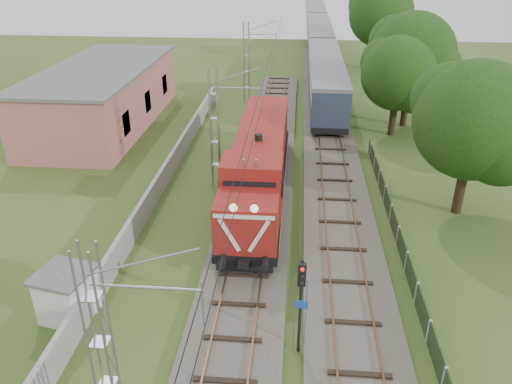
# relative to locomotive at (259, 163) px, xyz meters

# --- Properties ---
(ground) EXTENTS (140.00, 140.00, 0.00)m
(ground) POSITION_rel_locomotive_xyz_m (0.00, -10.70, -2.37)
(ground) COLOR #314E1D
(ground) RESTS_ON ground
(track_main) EXTENTS (4.20, 70.00, 0.45)m
(track_main) POSITION_rel_locomotive_xyz_m (0.00, -3.70, -2.19)
(track_main) COLOR #6B6054
(track_main) RESTS_ON ground
(track_side) EXTENTS (4.20, 80.00, 0.45)m
(track_side) POSITION_rel_locomotive_xyz_m (5.00, 9.30, -2.19)
(track_side) COLOR #6B6054
(track_side) RESTS_ON ground
(catenary) EXTENTS (3.31, 70.00, 8.00)m
(catenary) POSITION_rel_locomotive_xyz_m (-2.95, 1.30, 1.68)
(catenary) COLOR gray
(catenary) RESTS_ON ground
(boundary_wall) EXTENTS (0.25, 40.00, 1.50)m
(boundary_wall) POSITION_rel_locomotive_xyz_m (-6.50, 1.30, -1.62)
(boundary_wall) COLOR #9E9E99
(boundary_wall) RESTS_ON ground
(station_building) EXTENTS (8.40, 20.40, 5.22)m
(station_building) POSITION_rel_locomotive_xyz_m (-15.00, 13.30, 0.26)
(station_building) COLOR #AF615E
(station_building) RESTS_ON ground
(fence) EXTENTS (0.12, 32.00, 1.20)m
(fence) POSITION_rel_locomotive_xyz_m (8.00, -7.70, -1.77)
(fence) COLOR black
(fence) RESTS_ON ground
(locomotive) EXTENTS (3.21, 18.34, 4.66)m
(locomotive) POSITION_rel_locomotive_xyz_m (0.00, 0.00, 0.00)
(locomotive) COLOR black
(locomotive) RESTS_ON ground
(coach_rake) EXTENTS (3.27, 122.10, 3.78)m
(coach_rake) POSITION_rel_locomotive_xyz_m (5.00, 71.39, 0.31)
(coach_rake) COLOR black
(coach_rake) RESTS_ON ground
(signal_post) EXTENTS (0.49, 0.38, 4.41)m
(signal_post) POSITION_rel_locomotive_xyz_m (2.69, -13.70, 0.66)
(signal_post) COLOR black
(signal_post) RESTS_ON ground
(relay_hut) EXTENTS (2.65, 2.65, 2.31)m
(relay_hut) POSITION_rel_locomotive_xyz_m (-7.40, -12.33, -1.20)
(relay_hut) COLOR silver
(relay_hut) RESTS_ON ground
(tree_a) EXTENTS (7.18, 6.83, 9.30)m
(tree_a) POSITION_rel_locomotive_xyz_m (12.33, -1.09, 3.43)
(tree_a) COLOR #372B16
(tree_a) RESTS_ON ground
(tree_b) EXTENTS (7.64, 7.27, 9.90)m
(tree_b) POSITION_rel_locomotive_xyz_m (11.95, 15.18, 3.81)
(tree_b) COLOR #372B16
(tree_b) RESTS_ON ground
(tree_c) EXTENTS (6.45, 6.14, 8.36)m
(tree_c) POSITION_rel_locomotive_xyz_m (10.49, 12.64, 2.84)
(tree_c) COLOR #372B16
(tree_c) RESTS_ON ground
(tree_d) EXTENTS (8.39, 7.99, 10.88)m
(tree_d) POSITION_rel_locomotive_xyz_m (12.33, 37.55, 4.42)
(tree_d) COLOR #372B16
(tree_d) RESTS_ON ground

